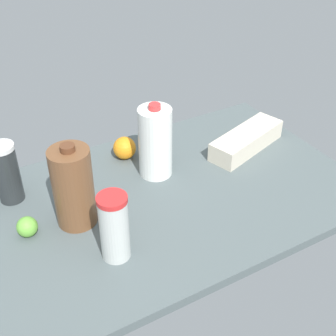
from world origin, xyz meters
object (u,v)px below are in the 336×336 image
at_px(chocolate_milk_jug, 73,187).
at_px(shaker_bottle, 7,173).
at_px(orange_by_jug, 125,148).
at_px(tumbler_cup, 114,227).
at_px(egg_carton, 246,140).
at_px(milk_jug, 155,142).
at_px(lime_near_front, 27,227).

distance_m(chocolate_milk_jug, shaker_bottle, 0.25).
bearing_deg(orange_by_jug, tumbler_cup, 61.59).
xyz_separation_m(egg_carton, milk_jug, (0.36, -0.03, 0.09)).
relative_size(milk_jug, chocolate_milk_jug, 0.98).
distance_m(egg_carton, chocolate_milk_jug, 0.68).
xyz_separation_m(shaker_bottle, orange_by_jug, (-0.41, -0.03, -0.06)).
bearing_deg(shaker_bottle, tumbler_cup, 115.11).
xyz_separation_m(tumbler_cup, lime_near_front, (0.18, -0.20, -0.07)).
bearing_deg(lime_near_front, shaker_bottle, -91.13).
distance_m(chocolate_milk_jug, orange_by_jug, 0.36).
bearing_deg(egg_carton, orange_by_jug, -39.22).
height_order(chocolate_milk_jug, orange_by_jug, chocolate_milk_jug).
bearing_deg(milk_jug, tumbler_cup, 45.64).
relative_size(milk_jug, lime_near_front, 4.33).
relative_size(chocolate_milk_jug, tumbler_cup, 1.31).
height_order(chocolate_milk_jug, lime_near_front, chocolate_milk_jug).
distance_m(chocolate_milk_jug, tumbler_cup, 0.19).
bearing_deg(milk_jug, chocolate_milk_jug, 17.08).
bearing_deg(egg_carton, lime_near_front, -13.25).
relative_size(chocolate_milk_jug, orange_by_jug, 3.29).
xyz_separation_m(chocolate_milk_jug, lime_near_front, (0.14, -0.01, -0.09)).
bearing_deg(egg_carton, milk_jug, -22.02).
height_order(tumbler_cup, lime_near_front, tumbler_cup).
bearing_deg(lime_near_front, orange_by_jug, -151.80).
xyz_separation_m(orange_by_jug, lime_near_front, (0.41, 0.22, -0.01)).
bearing_deg(chocolate_milk_jug, orange_by_jug, -138.90).
height_order(tumbler_cup, orange_by_jug, tumbler_cup).
height_order(egg_carton, orange_by_jug, orange_by_jug).
relative_size(shaker_bottle, tumbler_cup, 0.98).
bearing_deg(shaker_bottle, orange_by_jug, -175.47).
height_order(egg_carton, lime_near_front, egg_carton).
xyz_separation_m(milk_jug, chocolate_milk_jug, (0.32, 0.10, 0.00)).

